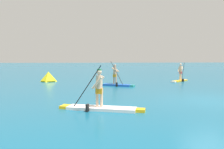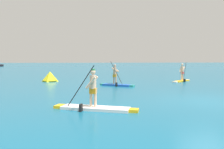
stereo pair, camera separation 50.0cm
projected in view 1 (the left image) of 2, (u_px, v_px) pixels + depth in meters
name	position (u px, v px, depth m)	size (l,w,h in m)	color
ground	(209.00, 100.00, 11.04)	(440.00, 440.00, 0.00)	#145B7A
paddleboarder_near_left	(100.00, 103.00, 8.87)	(3.33, 1.89, 1.82)	white
paddleboarder_mid_center	(117.00, 81.00, 17.37)	(2.52, 2.09, 1.94)	blue
paddleboarder_far_right	(180.00, 77.00, 21.29)	(2.72, 2.25, 1.84)	yellow
race_marker_buoy	(49.00, 77.00, 20.98)	(1.43, 1.43, 0.95)	yellow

